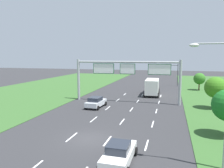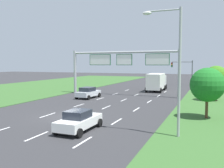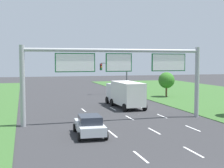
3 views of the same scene
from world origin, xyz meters
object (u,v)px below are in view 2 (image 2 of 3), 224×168
Objects in this scene: sign_gantry at (124,63)px; traffic_light_mast at (183,68)px; car_lead_silver at (88,93)px; roadside_tree_mid at (216,77)px; roadside_tree_far at (214,75)px; box_truck at (157,81)px; street_lamp at (174,61)px; roadside_tree_near at (207,85)px; car_near_red at (79,120)px.

sign_gantry reaches higher than traffic_light_mast.
roadside_tree_mid is at bearing 15.16° from car_lead_silver.
box_truck is at bearing -139.26° from roadside_tree_far.
traffic_light_mast is 1.21× the size of roadside_tree_mid.
car_lead_silver is 17.27m from roadside_tree_mid.
sign_gantry is 3.73× the size of roadside_tree_mid.
street_lamp is 1.84× the size of roadside_tree_mid.
box_truck is 1.80× the size of roadside_tree_near.
roadside_tree_mid is (6.50, -23.68, -0.77)m from traffic_light_mast.
roadside_tree_mid is (9.45, 19.22, 2.34)m from car_near_red.
roadside_tree_mid is at bearing 85.62° from roadside_tree_near.
roadside_tree_near reaches higher than car_lead_silver.
roadside_tree_near is at bearing -80.93° from traffic_light_mast.
car_lead_silver is at bearing -167.96° from roadside_tree_mid.
roadside_tree_mid is 1.19× the size of roadside_tree_far.
traffic_light_mast is 1.23× the size of roadside_tree_near.
roadside_tree_far is (16.63, 21.20, 1.81)m from car_lead_silver.
car_lead_silver is at bearing -110.59° from traffic_light_mast.
box_truck is 9.50m from sign_gantry.
sign_gantry is at bearing 100.38° from car_near_red.
roadside_tree_mid is (16.74, 3.57, 2.30)m from car_lead_silver.
sign_gantry is 13.18m from roadside_tree_mid.
sign_gantry is at bearing 117.45° from street_lamp.
traffic_light_mast is (2.95, 42.90, 3.11)m from car_near_red.
sign_gantry is 23.43m from traffic_light_mast.
roadside_tree_near is 0.98× the size of roadside_tree_mid.
street_lamp reaches higher than roadside_tree_far.
traffic_light_mast is (10.24, 27.25, 3.07)m from car_lead_silver.
traffic_light_mast is at bearing 136.56° from roadside_tree_far.
street_lamp is at bearing -78.00° from box_truck.
traffic_light_mast reaches higher than roadside_tree_far.
traffic_light_mast is at bearing 86.61° from car_near_red.
car_lead_silver is 7.35m from sign_gantry.
sign_gantry is at bearing 54.88° from car_lead_silver.
street_lamp is 36.06m from roadside_tree_far.
sign_gantry is at bearing -113.85° from box_truck.
street_lamp reaches higher than roadside_tree_near.
sign_gantry is 3.08× the size of traffic_light_mast.
street_lamp is at bearing -99.03° from roadside_tree_mid.
car_lead_silver is at bearing 115.52° from car_near_red.
street_lamp is at bearing -85.09° from traffic_light_mast.
roadside_tree_far is at bearing -43.44° from traffic_light_mast.
roadside_tree_near is 29.19m from roadside_tree_far.
roadside_tree_near is at bearing -69.04° from box_truck.
car_near_red is 28.68m from box_truck.
roadside_tree_mid reaches higher than car_lead_silver.
roadside_tree_mid is (2.90, 18.23, -1.98)m from street_lamp.
sign_gantry is at bearing -106.09° from traffic_light_mast.
street_lamp is (10.09, -19.42, 0.12)m from sign_gantry.
car_near_red is 0.50× the size of street_lamp.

